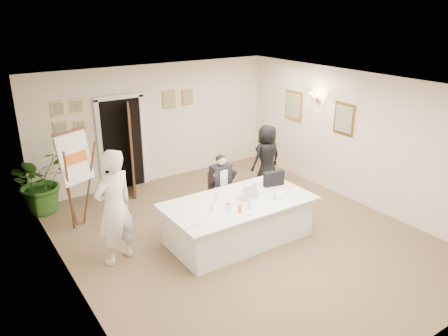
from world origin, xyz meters
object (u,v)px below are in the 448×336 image
conference_table (238,220)px  oj_glass (240,208)px  laptop_bag (274,179)px  potted_palm (40,181)px  flip_chart (75,185)px  paper_stack (279,194)px  standing_man (114,208)px  standing_woman (267,158)px  steel_jug (228,207)px  laptop (246,190)px  seated_man (222,186)px

conference_table → oj_glass: bearing=-123.0°
laptop_bag → potted_palm: bearing=150.8°
flip_chart → paper_stack: size_ratio=6.49×
conference_table → standing_man: standing_man is taller
conference_table → standing_woman: size_ratio=1.74×
standing_woman → standing_man: bearing=12.4°
conference_table → steel_jug: steel_jug is taller
flip_chart → paper_stack: flip_chart is taller
laptop → steel_jug: 0.63m
standing_man → potted_palm: 2.78m
seated_man → paper_stack: bearing=-71.6°
laptop → laptop_bag: size_ratio=0.89×
standing_man → oj_glass: (1.84, -0.91, -0.14)m
paper_stack → laptop: bearing=155.0°
flip_chart → laptop: bearing=-39.2°
steel_jug → laptop_bag: bearing=16.6°
paper_stack → steel_jug: bearing=179.8°
laptop_bag → paper_stack: 0.46m
laptop_bag → steel_jug: size_ratio=3.72×
flip_chart → laptop_bag: 3.77m
seated_man → standing_woman: 1.73m
potted_palm → laptop: bearing=-47.6°
laptop_bag → oj_glass: size_ratio=3.15×
potted_palm → oj_glass: bearing=-55.9°
standing_man → oj_glass: standing_man is taller
standing_man → steel_jug: 1.88m
laptop → steel_jug: bearing=-160.1°
potted_palm → laptop: size_ratio=3.68×
conference_table → oj_glass: size_ratio=20.54×
laptop_bag → standing_woman: bearing=65.9°
steel_jug → potted_palm: bearing=124.2°
laptop → paper_stack: (0.57, -0.26, -0.12)m
seated_man → steel_jug: seated_man is taller
standing_woman → laptop: standing_woman is taller
seated_man → laptop_bag: (0.68, -0.78, 0.26)m
flip_chart → laptop_bag: bearing=-30.3°
seated_man → flip_chart: bearing=152.4°
standing_man → standing_woman: 4.14m
standing_man → laptop: 2.34m
conference_table → standing_man: 2.23m
laptop → conference_table: bearing=-167.7°
standing_woman → oj_glass: 2.90m
conference_table → laptop: size_ratio=7.32×
paper_stack → oj_glass: bearing=-170.4°
conference_table → flip_chart: flip_chart is taller
potted_palm → flip_chart: bearing=-70.5°
laptop_bag → steel_jug: (-1.33, -0.40, -0.09)m
seated_man → steel_jug: bearing=-123.0°
laptop → laptop_bag: 0.78m
standing_man → oj_glass: 2.06m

